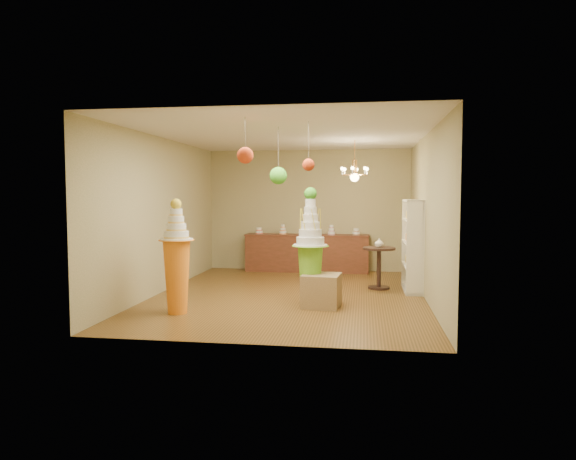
# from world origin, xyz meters

# --- Properties ---
(floor) EXTENTS (6.50, 6.50, 0.00)m
(floor) POSITION_xyz_m (0.00, 0.00, 0.00)
(floor) COLOR brown
(floor) RESTS_ON ground
(ceiling) EXTENTS (6.50, 6.50, 0.00)m
(ceiling) POSITION_xyz_m (0.00, 0.00, 3.00)
(ceiling) COLOR silver
(ceiling) RESTS_ON ground
(wall_back) EXTENTS (5.00, 0.04, 3.00)m
(wall_back) POSITION_xyz_m (0.00, 3.25, 1.50)
(wall_back) COLOR tan
(wall_back) RESTS_ON ground
(wall_front) EXTENTS (5.00, 0.04, 3.00)m
(wall_front) POSITION_xyz_m (0.00, -3.25, 1.50)
(wall_front) COLOR tan
(wall_front) RESTS_ON ground
(wall_left) EXTENTS (0.04, 6.50, 3.00)m
(wall_left) POSITION_xyz_m (-2.50, 0.00, 1.50)
(wall_left) COLOR tan
(wall_left) RESTS_ON ground
(wall_right) EXTENTS (0.04, 6.50, 3.00)m
(wall_right) POSITION_xyz_m (2.50, 0.00, 1.50)
(wall_right) COLOR tan
(wall_right) RESTS_ON ground
(pedestal_green) EXTENTS (0.73, 0.73, 2.02)m
(pedestal_green) POSITION_xyz_m (0.48, -0.85, 0.80)
(pedestal_green) COLOR #70BD2A
(pedestal_green) RESTS_ON floor
(pedestal_orange) EXTENTS (0.52, 0.52, 1.84)m
(pedestal_orange) POSITION_xyz_m (-1.57, -1.74, 0.75)
(pedestal_orange) COLOR orange
(pedestal_orange) RESTS_ON floor
(burlap_riser) EXTENTS (0.67, 0.67, 0.56)m
(burlap_riser) POSITION_xyz_m (0.68, -0.94, 0.28)
(burlap_riser) COLOR #90744E
(burlap_riser) RESTS_ON floor
(sideboard) EXTENTS (3.04, 0.54, 1.16)m
(sideboard) POSITION_xyz_m (0.00, 2.97, 0.48)
(sideboard) COLOR #592B1C
(sideboard) RESTS_ON floor
(shelving_unit) EXTENTS (0.33, 1.20, 1.80)m
(shelving_unit) POSITION_xyz_m (2.34, 0.80, 0.90)
(shelving_unit) COLOR beige
(shelving_unit) RESTS_ON floor
(round_table) EXTENTS (0.76, 0.76, 0.84)m
(round_table) POSITION_xyz_m (1.69, 0.90, 0.54)
(round_table) COLOR black
(round_table) RESTS_ON floor
(vase) EXTENTS (0.24, 0.24, 0.19)m
(vase) POSITION_xyz_m (1.69, 0.90, 0.93)
(vase) COLOR beige
(vase) RESTS_ON round_table
(pom_red_left) EXTENTS (0.23, 0.23, 0.66)m
(pom_red_left) POSITION_xyz_m (-0.30, -2.33, 2.46)
(pom_red_left) COLOR #433C30
(pom_red_left) RESTS_ON ceiling
(pom_green_mid) EXTENTS (0.28, 0.28, 0.93)m
(pom_green_mid) POSITION_xyz_m (-0.00, -1.25, 2.21)
(pom_green_mid) COLOR #433C30
(pom_green_mid) RESTS_ON ceiling
(pom_red_right) EXTENTS (0.18, 0.18, 0.74)m
(pom_red_right) POSITION_xyz_m (0.55, -1.79, 2.35)
(pom_red_right) COLOR #433C30
(pom_red_right) RESTS_ON ceiling
(chandelier) EXTENTS (0.80, 0.80, 0.85)m
(chandelier) POSITION_xyz_m (1.18, 1.01, 2.30)
(chandelier) COLOR #C98D47
(chandelier) RESTS_ON ceiling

